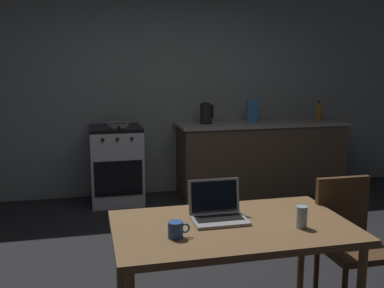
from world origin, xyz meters
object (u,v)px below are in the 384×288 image
Objects in this scene: stove_oven at (117,165)px; dining_table at (232,235)px; cereal_box at (252,111)px; coffee_mug at (176,230)px; drinking_glass at (302,217)px; bottle at (319,111)px; electric_kettle at (206,113)px; chair at (349,237)px; laptop at (218,212)px; frying_pan at (118,125)px.

dining_table is at bearing -80.63° from stove_oven.
coffee_mug is at bearing -117.38° from cereal_box.
stove_oven is 3.18m from drinking_glass.
electric_kettle is at bearing 178.08° from bottle.
chair is at bearing -114.74° from bottle.
cereal_box reaches higher than drinking_glass.
laptop is 0.74× the size of frying_pan.
laptop is 3.53m from bottle.
electric_kettle reaches higher than chair.
laptop is 1.12× the size of cereal_box.
electric_kettle is 1.49m from bottle.
frying_pan reaches higher than stove_oven.
laptop reaches higher than coffee_mug.
laptop is at bearing -82.09° from frying_pan.
dining_table is 11.00× the size of drinking_glass.
cereal_box is at bearing 56.36° from laptop.
chair is 2.85m from electric_kettle.
stove_oven reaches higher than chair.
laptop is 1.22× the size of electric_kettle.
dining_table is 3.18× the size of frying_pan.
chair is 0.94m from laptop.
frying_pan is (-1.07, -0.03, -0.10)m from electric_kettle.
laptop is (-0.91, -0.03, 0.25)m from chair.
stove_oven is at bearing 104.72° from chair.
stove_oven is at bearing 92.30° from coffee_mug.
cereal_box is (-0.89, 0.07, 0.02)m from bottle.
stove_oven is 3.05m from coffee_mug.
cereal_box is at bearing 175.49° from bottle.
cereal_box is (1.28, 2.84, 0.28)m from laptop.
laptop is 2.55× the size of drinking_glass.
cereal_box is at bearing 71.61° from chair.
drinking_glass is at bearing -1.40° from coffee_mug.
dining_table is 0.87m from chair.
frying_pan is 3.46× the size of drinking_glass.
cereal_box reaches higher than electric_kettle.
stove_oven reaches higher than drinking_glass.
laptop is at bearing 36.26° from coffee_mug.
electric_kettle is 3.20m from coffee_mug.
electric_kettle is 1.03× the size of bottle.
chair reaches higher than coffee_mug.
drinking_glass is (0.42, -0.24, 0.02)m from laptop.
stove_oven is at bearing 105.48° from drinking_glass.
electric_kettle is at bearing 1.51° from frying_pan.
chair reaches higher than drinking_glass.
coffee_mug is (-1.21, -0.25, 0.25)m from chair.
frying_pan is at bearing 98.82° from dining_table.
coffee_mug reaches higher than dining_table.
dining_table is (0.48, -2.91, 0.21)m from stove_oven.
frying_pan is 1.68m from cereal_box.
drinking_glass is at bearing -94.78° from electric_kettle.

